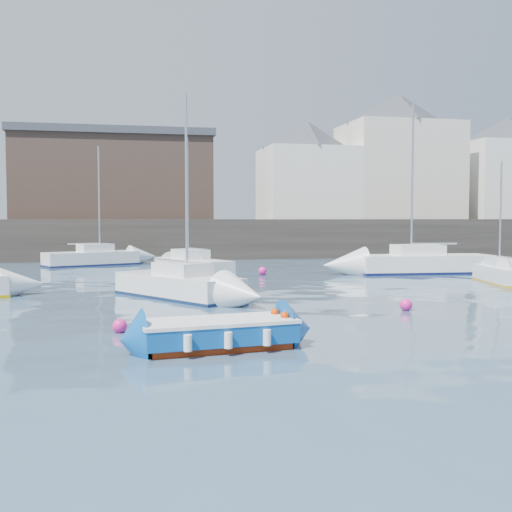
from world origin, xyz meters
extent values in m
plane|color=#2D4760|center=(0.00, 0.00, 0.00)|extent=(220.00, 220.00, 0.00)
cube|color=#28231E|center=(0.00, 35.00, 1.50)|extent=(90.00, 5.00, 3.00)
cube|color=#28231E|center=(0.00, 53.00, 1.40)|extent=(90.00, 32.00, 2.80)
cube|color=beige|center=(20.00, 42.00, 7.30)|extent=(10.00, 8.00, 9.00)
pyramid|color=#3A3D44|center=(20.00, 42.00, 13.20)|extent=(13.36, 13.36, 2.80)
cube|color=white|center=(31.00, 41.50, 6.55)|extent=(9.00, 7.00, 7.50)
pyramid|color=#3A3D44|center=(31.00, 41.50, 11.53)|extent=(11.88, 11.88, 2.45)
cube|color=white|center=(11.00, 41.50, 6.05)|extent=(8.00, 7.00, 6.50)
pyramid|color=#3A3D44|center=(11.00, 41.50, 10.53)|extent=(11.14, 11.14, 2.45)
cube|color=#3D2D26|center=(-6.00, 43.00, 6.30)|extent=(16.00, 10.00, 7.00)
cube|color=#3A3D44|center=(-6.00, 43.00, 10.10)|extent=(16.40, 10.40, 0.60)
cube|color=maroon|center=(-3.35, 0.68, 0.08)|extent=(3.48, 1.82, 0.16)
cube|color=#0A4E9E|center=(-3.35, 0.68, 0.39)|extent=(3.79, 2.05, 0.45)
cube|color=white|center=(-3.35, 0.68, 0.66)|extent=(3.86, 2.09, 0.08)
cube|color=white|center=(-3.35, 0.68, 0.46)|extent=(3.01, 1.48, 0.41)
cube|color=tan|center=(-3.35, 0.68, 0.57)|extent=(0.41, 1.11, 0.06)
cylinder|color=white|center=(-4.40, 1.41, 0.36)|extent=(0.19, 0.19, 0.36)
cylinder|color=white|center=(-4.15, -0.31, 0.36)|extent=(0.19, 0.19, 0.36)
cylinder|color=white|center=(-3.48, 1.54, 0.36)|extent=(0.19, 0.19, 0.36)
cylinder|color=white|center=(-3.23, -0.18, 0.36)|extent=(0.19, 0.19, 0.36)
cylinder|color=white|center=(-2.56, 1.68, 0.36)|extent=(0.19, 0.19, 0.36)
cylinder|color=white|center=(-2.31, -0.05, 0.36)|extent=(0.19, 0.19, 0.36)
cube|color=white|center=(-3.40, 10.59, 0.45)|extent=(4.74, 6.06, 0.89)
cube|color=#0F1F40|center=(-3.40, 10.59, 0.06)|extent=(4.78, 6.12, 0.12)
cube|color=white|center=(-3.24, 10.34, 1.14)|extent=(2.31, 2.52, 0.50)
cylinder|color=silver|center=(-3.09, 10.09, 4.31)|extent=(0.10, 0.10, 6.83)
cube|color=white|center=(12.13, 12.94, 0.39)|extent=(2.27, 4.54, 0.78)
cube|color=gold|center=(12.13, 12.94, 0.05)|extent=(2.30, 4.58, 0.10)
cube|color=white|center=(12.17, 13.15, 1.00)|extent=(1.34, 1.71, 0.43)
cylinder|color=silver|center=(12.22, 13.36, 3.28)|extent=(0.09, 0.09, 5.00)
cube|color=white|center=(11.05, 18.83, 0.52)|extent=(7.57, 2.77, 1.03)
cube|color=#0C133E|center=(11.05, 18.83, 0.07)|extent=(7.65, 2.80, 0.14)
cube|color=white|center=(10.68, 18.85, 1.32)|extent=(2.70, 1.92, 0.57)
cylinder|color=silver|center=(10.30, 18.87, 5.32)|extent=(0.11, 0.11, 8.58)
cube|color=white|center=(-1.77, 19.77, 0.46)|extent=(3.79, 5.85, 0.91)
cube|color=gold|center=(-1.77, 19.77, 0.06)|extent=(3.83, 5.90, 0.12)
cube|color=white|center=(-1.88, 20.02, 1.17)|extent=(1.99, 2.32, 0.51)
cylinder|color=silver|center=(-1.98, 20.28, 4.13)|extent=(0.10, 0.10, 6.43)
cube|color=white|center=(-7.40, 28.90, 0.45)|extent=(6.24, 4.15, 0.90)
cube|color=#121A45|center=(-7.40, 28.90, 0.06)|extent=(6.30, 4.19, 0.12)
cube|color=white|center=(-7.13, 29.02, 1.14)|extent=(2.49, 2.15, 0.50)
cylinder|color=silver|center=(-6.86, 29.14, 4.33)|extent=(0.10, 0.10, 6.87)
sphere|color=#E81D85|center=(-5.60, 3.35, 0.00)|extent=(0.40, 0.40, 0.40)
sphere|color=#E81D85|center=(3.76, 5.60, 0.00)|extent=(0.42, 0.42, 0.42)
sphere|color=#E81D85|center=(2.03, 19.83, 0.00)|extent=(0.45, 0.45, 0.45)
camera|label=1|loc=(-5.57, -14.14, 3.08)|focal=45.00mm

